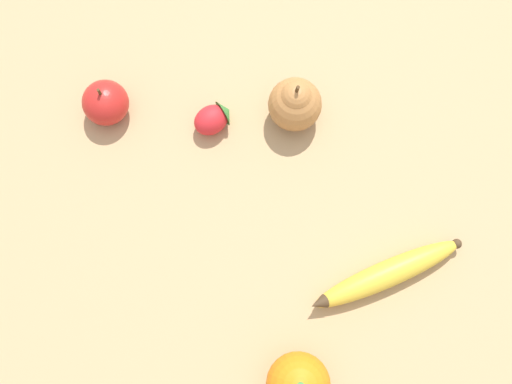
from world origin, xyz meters
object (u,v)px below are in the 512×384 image
at_px(strawberry, 213,119).
at_px(banana, 386,274).
at_px(pear, 294,103).
at_px(apple, 105,103).

bearing_deg(strawberry, banana, -75.96).
relative_size(banana, pear, 2.22).
height_order(banana, pear, pear).
xyz_separation_m(pear, strawberry, (-0.02, 0.12, -0.02)).
bearing_deg(pear, strawberry, 101.53).
height_order(banana, apple, apple).
relative_size(banana, strawberry, 3.05).
distance_m(banana, pear, 0.27).
distance_m(pear, strawberry, 0.12).
bearing_deg(banana, strawberry, -66.42).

